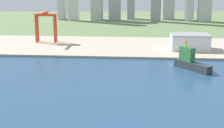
% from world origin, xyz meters
% --- Properties ---
extents(ground_plane, '(2400.00, 2400.00, 0.00)m').
position_xyz_m(ground_plane, '(0.00, 300.00, 0.00)').
color(ground_plane, '#5C7447').
extents(water_bay, '(840.00, 360.00, 0.15)m').
position_xyz_m(water_bay, '(0.00, 240.00, 0.07)').
color(water_bay, navy).
rests_on(water_bay, ground).
extents(industrial_pier, '(840.00, 140.00, 2.50)m').
position_xyz_m(industrial_pier, '(0.00, 490.00, 1.25)').
color(industrial_pier, '#ADA18B').
rests_on(industrial_pier, ground).
extents(container_barge, '(32.79, 38.24, 27.82)m').
position_xyz_m(container_barge, '(67.89, 377.64, 7.93)').
color(container_barge, '#2D3338').
rests_on(container_barge, water_bay).
extents(port_crane_red, '(28.15, 40.52, 41.69)m').
position_xyz_m(port_crane_red, '(-111.45, 503.89, 32.78)').
color(port_crane_red, red).
rests_on(port_crane_red, industrial_pier).
extents(warehouse_main, '(46.44, 35.40, 19.01)m').
position_xyz_m(warehouse_main, '(79.04, 470.22, 12.03)').
color(warehouse_main, white).
rests_on(warehouse_main, industrial_pier).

